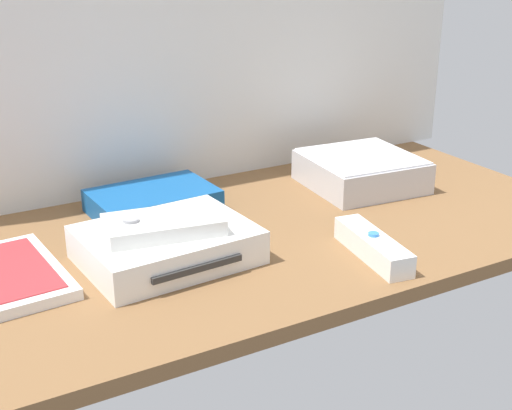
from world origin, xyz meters
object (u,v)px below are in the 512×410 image
at_px(game_case, 1,277).
at_px(remote_wand, 373,246).
at_px(game_console, 167,245).
at_px(network_router, 153,201).
at_px(remote_classic_pad, 163,225).
at_px(mini_computer, 361,171).

bearing_deg(game_case, remote_wand, -24.21).
bearing_deg(game_case, game_console, -15.37).
bearing_deg(game_console, network_router, 70.47).
height_order(game_console, remote_classic_pad, remote_classic_pad).
bearing_deg(mini_computer, game_case, -173.78).
relative_size(game_case, remote_wand, 1.31).
height_order(mini_computer, game_case, mini_computer).
bearing_deg(remote_wand, remote_classic_pad, 163.66).
bearing_deg(game_console, remote_wand, -30.90).
bearing_deg(network_router, game_case, -155.38).
relative_size(game_console, remote_wand, 1.45).
distance_m(remote_wand, remote_classic_pad, 0.27).
bearing_deg(game_console, mini_computer, 11.56).
bearing_deg(remote_classic_pad, game_console, 58.59).
height_order(game_console, game_case, game_console).
relative_size(game_case, remote_classic_pad, 1.28).
height_order(game_case, network_router, network_router).
relative_size(game_case, network_router, 1.07).
relative_size(network_router, remote_wand, 1.22).
height_order(game_console, network_router, game_console).
bearing_deg(game_case, remote_classic_pad, -18.04).
height_order(remote_wand, remote_classic_pad, remote_classic_pad).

